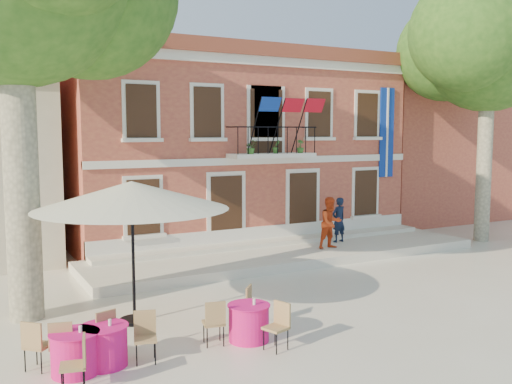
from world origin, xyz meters
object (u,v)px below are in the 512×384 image
Objects in this scene: cafe_table_0 at (75,351)px; cafe_table_1 at (249,321)px; patio_umbrella at (132,196)px; cafe_table_2 at (104,344)px; plane_tree_east at (489,44)px; pedestrian_orange at (331,223)px; pedestrian_navy at (339,220)px.

cafe_table_0 and cafe_table_1 have the same top height.
cafe_table_2 is (-1.19, -2.14, -2.50)m from patio_umbrella.
plane_tree_east reaches higher than pedestrian_orange.
patio_umbrella is 2.43× the size of pedestrian_orange.
plane_tree_east reaches higher than cafe_table_1.
pedestrian_orange reaches higher than pedestrian_navy.
pedestrian_orange reaches higher than cafe_table_1.
cafe_table_1 is at bearing -52.18° from patio_umbrella.
pedestrian_navy reaches higher than cafe_table_1.
cafe_table_1 is (1.77, -2.28, -2.49)m from patio_umbrella.
pedestrian_navy reaches higher than cafe_table_0.
pedestrian_orange is 0.91× the size of cafe_table_2.
cafe_table_0 and cafe_table_2 have the same top height.
cafe_table_2 is (-9.17, -5.61, -0.78)m from pedestrian_orange.
patio_umbrella is 2.65× the size of pedestrian_navy.
plane_tree_east is 5.80× the size of pedestrian_orange.
plane_tree_east is 9.61m from pedestrian_orange.
pedestrian_navy is 0.90× the size of cafe_table_1.
cafe_table_2 is (-2.96, 0.13, -0.01)m from cafe_table_1.
cafe_table_1 is at bearing -158.18° from plane_tree_east.
cafe_table_1 is at bearing 34.32° from pedestrian_navy.
patio_umbrella reaches higher than cafe_table_1.
cafe_table_2 is (-16.23, -5.18, -7.28)m from plane_tree_east.
patio_umbrella reaches higher than pedestrian_orange.
cafe_table_2 is at bearing 10.72° from cafe_table_0.
cafe_table_0 is (-9.72, -5.72, -0.77)m from pedestrian_orange.
pedestrian_orange is 10.78m from cafe_table_2.
cafe_table_2 is (0.55, 0.10, -0.01)m from cafe_table_0.
patio_umbrella reaches higher than cafe_table_0.
patio_umbrella is at bearing -168.58° from plane_tree_east.
pedestrian_navy is 9.71m from cafe_table_1.
pedestrian_orange is 11.30m from cafe_table_0.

